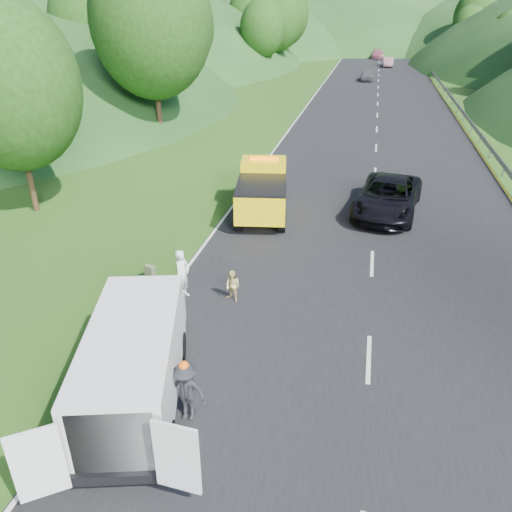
% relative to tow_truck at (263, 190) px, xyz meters
% --- Properties ---
extents(ground, '(320.00, 320.00, 0.00)m').
position_rel_tow_truck_xyz_m(ground, '(2.25, -8.16, -1.23)').
color(ground, '#38661E').
rests_on(ground, ground).
extents(road_surface, '(14.00, 200.00, 0.02)m').
position_rel_tow_truck_xyz_m(road_surface, '(5.25, 31.84, -1.22)').
color(road_surface, black).
rests_on(road_surface, ground).
extents(guardrail, '(0.06, 140.00, 1.52)m').
position_rel_tow_truck_xyz_m(guardrail, '(12.55, 44.34, -1.23)').
color(guardrail, gray).
rests_on(guardrail, ground).
extents(tree_line_left, '(14.00, 140.00, 14.00)m').
position_rel_tow_truck_xyz_m(tree_line_left, '(-16.75, 51.84, -1.23)').
color(tree_line_left, '#2A5B1A').
rests_on(tree_line_left, ground).
extents(hills_backdrop, '(201.00, 288.60, 44.00)m').
position_rel_tow_truck_xyz_m(hills_backdrop, '(8.75, 126.54, -1.23)').
color(hills_backdrop, '#2D5B23').
rests_on(hills_backdrop, ground).
extents(tow_truck, '(3.03, 6.11, 2.51)m').
position_rel_tow_truck_xyz_m(tow_truck, '(0.00, 0.00, 0.00)').
color(tow_truck, black).
rests_on(tow_truck, ground).
extents(white_van, '(4.33, 6.82, 2.25)m').
position_rel_tow_truck_xyz_m(white_van, '(-0.43, -13.04, 0.04)').
color(white_van, black).
rests_on(white_van, ground).
extents(woman, '(0.60, 0.73, 1.77)m').
position_rel_tow_truck_xyz_m(woman, '(-1.04, -8.12, -1.23)').
color(woman, silver).
rests_on(woman, ground).
extents(child, '(0.67, 0.61, 1.11)m').
position_rel_tow_truck_xyz_m(child, '(0.66, -7.95, -1.23)').
color(child, '#D5C071').
rests_on(child, ground).
extents(worker, '(1.06, 0.64, 1.61)m').
position_rel_tow_truck_xyz_m(worker, '(1.00, -13.42, -1.23)').
color(worker, black).
rests_on(worker, ground).
extents(suitcase, '(0.40, 0.30, 0.57)m').
position_rel_tow_truck_xyz_m(suitcase, '(-2.67, -7.20, -0.94)').
color(suitcase, '#62624A').
rests_on(suitcase, ground).
extents(spare_tire, '(0.67, 0.67, 0.20)m').
position_rel_tow_truck_xyz_m(spare_tire, '(0.28, -13.79, -1.23)').
color(spare_tire, black).
rests_on(spare_tire, ground).
extents(passing_suv, '(3.62, 6.31, 1.66)m').
position_rel_tow_truck_xyz_m(passing_suv, '(5.82, 1.40, -1.23)').
color(passing_suv, black).
rests_on(passing_suv, ground).
extents(dist_car_a, '(1.65, 4.11, 1.40)m').
position_rel_tow_truck_xyz_m(dist_car_a, '(3.72, 49.30, -1.23)').
color(dist_car_a, '#484A4D').
rests_on(dist_car_a, ground).
extents(dist_car_b, '(1.53, 4.38, 1.44)m').
position_rel_tow_truck_xyz_m(dist_car_b, '(6.66, 67.25, -1.23)').
color(dist_car_b, '#82565E').
rests_on(dist_car_b, ground).
extents(dist_car_c, '(2.19, 5.39, 1.56)m').
position_rel_tow_truck_xyz_m(dist_car_c, '(4.89, 81.25, -1.23)').
color(dist_car_c, '#9A4D64').
rests_on(dist_car_c, ground).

